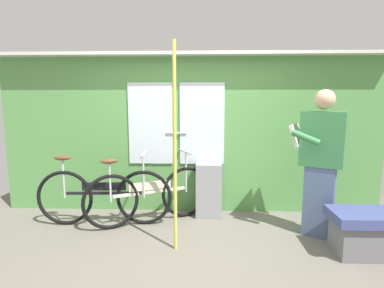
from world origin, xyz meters
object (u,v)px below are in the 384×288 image
(passenger_reading_newspaper, at_px, (320,160))
(bench_seat_corner, at_px, (366,232))
(trash_bin_by_wall, at_px, (209,190))
(handrail_pole, at_px, (175,149))
(bicycle_near_door, at_px, (150,195))
(bicycle_leaning_behind, at_px, (104,196))

(passenger_reading_newspaper, bearing_deg, bench_seat_corner, 154.85)
(passenger_reading_newspaper, height_order, trash_bin_by_wall, passenger_reading_newspaper)
(handrail_pole, bearing_deg, bicycle_near_door, 119.42)
(bicycle_leaning_behind, height_order, passenger_reading_newspaper, passenger_reading_newspaper)
(passenger_reading_newspaper, distance_m, handrail_pole, 1.65)
(bicycle_near_door, relative_size, bench_seat_corner, 2.15)
(bicycle_near_door, height_order, bicycle_leaning_behind, bicycle_leaning_behind)
(bicycle_near_door, height_order, trash_bin_by_wall, bicycle_near_door)
(bicycle_near_door, distance_m, passenger_reading_newspaper, 2.07)
(passenger_reading_newspaper, xyz_separation_m, bench_seat_corner, (0.32, -0.45, -0.64))
(bicycle_near_door, relative_size, bicycle_leaning_behind, 0.90)
(bench_seat_corner, bearing_deg, bicycle_leaning_behind, 167.05)
(bicycle_near_door, bearing_deg, passenger_reading_newspaper, -34.62)
(bicycle_near_door, bearing_deg, handrail_pole, -86.80)
(trash_bin_by_wall, height_order, handrail_pole, handrail_pole)
(bicycle_leaning_behind, xyz_separation_m, handrail_pole, (0.94, -0.60, 0.69))
(trash_bin_by_wall, bearing_deg, bicycle_leaning_behind, -165.25)
(bicycle_leaning_behind, xyz_separation_m, passenger_reading_newspaper, (2.54, -0.21, 0.51))
(bench_seat_corner, bearing_deg, trash_bin_by_wall, 147.23)
(bicycle_leaning_behind, distance_m, passenger_reading_newspaper, 2.60)
(trash_bin_by_wall, relative_size, handrail_pole, 0.34)
(bicycle_near_door, relative_size, trash_bin_by_wall, 2.10)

